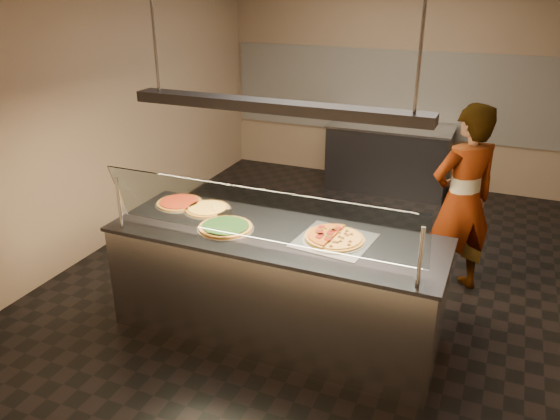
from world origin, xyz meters
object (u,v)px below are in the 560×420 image
at_px(pizza_cheese, 208,209).
at_px(pizza_tomato, 180,202).
at_px(half_pizza_pepperoni, 321,234).
at_px(worker, 462,201).
at_px(pizza_spinach, 226,227).
at_px(prep_table, 388,158).
at_px(serving_counter, 276,283).
at_px(sneeze_guard, 257,215).
at_px(heat_lamp_housing, 275,107).
at_px(perforated_tray, 334,240).
at_px(pizza_spatula, 219,209).
at_px(half_pizza_sausage, 348,240).

distance_m(pizza_cheese, pizza_tomato, 0.31).
distance_m(half_pizza_pepperoni, worker, 1.58).
xyz_separation_m(half_pizza_pepperoni, pizza_spinach, (-0.77, -0.14, -0.02)).
distance_m(half_pizza_pepperoni, prep_table, 3.78).
bearing_deg(pizza_cheese, half_pizza_pepperoni, -7.61).
relative_size(serving_counter, sneeze_guard, 1.10).
xyz_separation_m(worker, heat_lamp_housing, (-1.31, -1.32, 1.03)).
xyz_separation_m(sneeze_guard, pizza_spinach, (-0.41, 0.26, -0.28)).
distance_m(perforated_tray, prep_table, 3.79).
height_order(perforated_tray, pizza_spatula, pizza_spatula).
xyz_separation_m(serving_counter, pizza_spinach, (-0.41, -0.08, 0.48)).
distance_m(sneeze_guard, half_pizza_pepperoni, 0.60).
relative_size(half_pizza_sausage, heat_lamp_housing, 0.21).
xyz_separation_m(pizza_cheese, pizza_tomato, (-0.31, 0.03, 0.00)).
bearing_deg(worker, half_pizza_sausage, 19.78).
distance_m(pizza_tomato, heat_lamp_housing, 1.47).
relative_size(half_pizza_pepperoni, pizza_cheese, 1.15).
distance_m(sneeze_guard, perforated_tray, 0.68).
bearing_deg(perforated_tray, pizza_spatula, 172.53).
height_order(serving_counter, pizza_spatula, pizza_spatula).
height_order(sneeze_guard, half_pizza_sausage, sneeze_guard).
relative_size(pizza_tomato, prep_table, 0.25).
distance_m(pizza_spatula, worker, 2.24).
distance_m(half_pizza_pepperoni, pizza_spinach, 0.78).
bearing_deg(pizza_tomato, pizza_cheese, -4.99).
height_order(pizza_spinach, pizza_tomato, pizza_spinach).
xyz_separation_m(serving_counter, half_pizza_pepperoni, (0.36, 0.05, 0.50)).
height_order(half_pizza_sausage, heat_lamp_housing, heat_lamp_housing).
bearing_deg(serving_counter, pizza_spatula, 162.39).
relative_size(pizza_tomato, heat_lamp_housing, 0.19).
bearing_deg(pizza_spatula, pizza_cheese, 178.38).
bearing_deg(prep_table, pizza_spinach, -97.52).
xyz_separation_m(pizza_cheese, heat_lamp_housing, (0.74, -0.20, 1.01)).
distance_m(perforated_tray, pizza_cheese, 1.22).
height_order(perforated_tray, worker, worker).
xyz_separation_m(pizza_tomato, worker, (2.35, 1.09, -0.03)).
bearing_deg(half_pizza_pepperoni, serving_counter, -171.44).
distance_m(serving_counter, pizza_spatula, 0.82).
height_order(half_pizza_sausage, pizza_spinach, half_pizza_sausage).
distance_m(prep_table, worker, 2.78).
bearing_deg(serving_counter, pizza_cheese, 164.65).
distance_m(serving_counter, half_pizza_sausage, 0.77).
height_order(prep_table, worker, worker).
relative_size(pizza_cheese, worker, 0.23).
relative_size(half_pizza_sausage, pizza_cheese, 1.15).
bearing_deg(pizza_spatula, perforated_tray, -7.47).
bearing_deg(pizza_spinach, half_pizza_pepperoni, 10.01).
height_order(serving_counter, prep_table, same).
relative_size(sneeze_guard, pizza_tomato, 5.73).
height_order(serving_counter, pizza_spinach, pizza_spinach).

